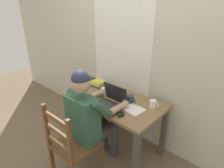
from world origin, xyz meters
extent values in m
plane|color=brown|center=(0.00, 0.00, 0.00)|extent=(8.00, 8.00, 0.00)
cube|color=beige|center=(0.00, 0.42, 1.30)|extent=(6.00, 0.04, 2.60)
cube|color=white|center=(-0.24, 0.40, 1.28)|extent=(0.96, 0.01, 1.19)
cube|color=beige|center=(-0.24, 0.39, 0.67)|extent=(1.02, 0.06, 0.04)
cube|color=olive|center=(0.00, 0.00, 0.70)|extent=(1.21, 0.68, 0.03)
cube|color=#4C4742|center=(-0.56, -0.29, 0.34)|extent=(0.06, 0.06, 0.69)
cube|color=#4C4742|center=(0.56, -0.29, 0.34)|extent=(0.06, 0.06, 0.69)
cube|color=#4C4742|center=(-0.56, 0.29, 0.34)|extent=(0.06, 0.06, 0.69)
cube|color=#4C4742|center=(0.56, 0.29, 0.34)|extent=(0.06, 0.06, 0.69)
cube|color=#2D5642|center=(0.03, -0.52, 0.71)|extent=(0.34, 0.20, 0.50)
sphere|color=tan|center=(0.03, -0.52, 1.11)|extent=(0.19, 0.19, 0.19)
sphere|color=#282D47|center=(0.03, -0.52, 1.16)|extent=(0.17, 0.17, 0.17)
cube|color=#282D47|center=(0.03, -0.44, 1.14)|extent=(0.13, 0.10, 0.01)
cylinder|color=#38383D|center=(-0.06, -0.32, 0.46)|extent=(0.13, 0.40, 0.13)
cylinder|color=#38383D|center=(0.12, -0.32, 0.46)|extent=(0.13, 0.40, 0.13)
cylinder|color=#38383D|center=(-0.06, -0.12, 0.23)|extent=(0.10, 0.10, 0.46)
cylinder|color=#38383D|center=(0.12, -0.12, 0.23)|extent=(0.10, 0.10, 0.46)
cylinder|color=#2D5642|center=(-0.17, -0.43, 0.87)|extent=(0.10, 0.25, 0.25)
cylinder|color=tan|center=(-0.17, -0.20, 0.77)|extent=(0.07, 0.28, 0.07)
sphere|color=tan|center=(-0.16, -0.06, 0.77)|extent=(0.08, 0.08, 0.08)
cylinder|color=#2D5642|center=(0.23, -0.43, 0.87)|extent=(0.10, 0.25, 0.25)
cylinder|color=tan|center=(0.23, -0.20, 0.77)|extent=(0.07, 0.28, 0.07)
sphere|color=tan|center=(0.22, -0.06, 0.77)|extent=(0.08, 0.08, 0.08)
cube|color=brown|center=(0.03, -0.64, 0.45)|extent=(0.42, 0.42, 0.02)
cube|color=brown|center=(0.22, -0.45, 0.22)|extent=(0.04, 0.04, 0.44)
cube|color=brown|center=(-0.16, -0.45, 0.22)|extent=(0.04, 0.04, 0.44)
cube|color=brown|center=(-0.16, -0.83, 0.22)|extent=(0.04, 0.04, 0.44)
cube|color=brown|center=(0.22, -0.83, 0.70)|extent=(0.04, 0.04, 0.48)
cube|color=brown|center=(-0.16, -0.83, 0.70)|extent=(0.04, 0.04, 0.48)
cube|color=brown|center=(0.03, -0.83, 0.58)|extent=(0.36, 0.02, 0.04)
cube|color=brown|center=(0.03, -0.83, 0.72)|extent=(0.36, 0.02, 0.04)
cube|color=brown|center=(0.03, -0.83, 0.86)|extent=(0.36, 0.02, 0.04)
cube|color=#232328|center=(0.07, -0.19, 0.73)|extent=(0.33, 0.23, 0.02)
cube|color=#38383D|center=(0.07, -0.19, 0.74)|extent=(0.29, 0.17, 0.00)
cube|color=#232328|center=(0.07, -0.06, 0.85)|extent=(0.33, 0.06, 0.22)
cube|color=#99A8B2|center=(0.07, -0.06, 0.85)|extent=(0.29, 0.04, 0.19)
ellipsoid|color=black|center=(0.29, -0.23, 0.74)|extent=(0.06, 0.10, 0.03)
cylinder|color=beige|center=(-0.17, 0.01, 0.77)|extent=(0.08, 0.08, 0.09)
torus|color=beige|center=(-0.12, 0.01, 0.77)|extent=(0.05, 0.01, 0.05)
cylinder|color=#2D384C|center=(0.19, 0.06, 0.77)|extent=(0.08, 0.08, 0.09)
torus|color=#2D384C|center=(0.25, 0.06, 0.77)|extent=(0.05, 0.01, 0.05)
cylinder|color=white|center=(0.45, 0.14, 0.77)|extent=(0.07, 0.07, 0.09)
torus|color=white|center=(0.50, 0.14, 0.77)|extent=(0.05, 0.01, 0.05)
cube|color=#2D5B9E|center=(-0.42, 0.14, 0.74)|extent=(0.18, 0.15, 0.03)
cube|color=gold|center=(-0.43, 0.13, 0.76)|extent=(0.18, 0.15, 0.03)
cube|color=gold|center=(-0.42, 0.14, 0.79)|extent=(0.18, 0.14, 0.02)
cube|color=white|center=(0.32, -0.04, 0.72)|extent=(0.23, 0.21, 0.01)
camera|label=1|loc=(1.39, -1.59, 1.86)|focal=31.48mm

